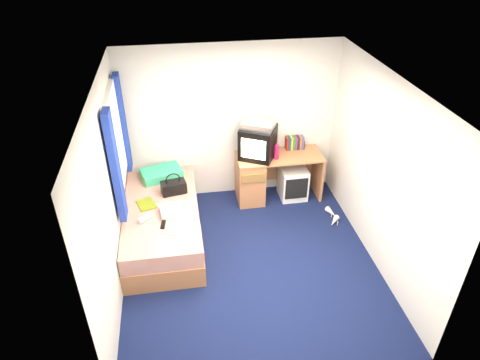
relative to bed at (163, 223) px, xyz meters
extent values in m
plane|color=#0C1438|center=(1.10, -0.66, -0.27)|extent=(3.40, 3.40, 0.00)
plane|color=white|center=(1.10, -0.66, 2.13)|extent=(3.40, 3.40, 0.00)
plane|color=silver|center=(1.10, 1.04, 0.93)|extent=(3.20, 0.00, 3.20)
plane|color=silver|center=(1.10, -2.36, 0.93)|extent=(3.20, 0.00, 3.20)
plane|color=silver|center=(-0.50, -0.66, 0.93)|extent=(0.00, 3.40, 3.40)
plane|color=silver|center=(2.70, -0.66, 0.93)|extent=(0.00, 3.40, 3.40)
cube|color=#BF7C4F|center=(0.00, 0.00, -0.12)|extent=(1.00, 2.00, 0.30)
cube|color=olive|center=(0.50, -0.40, -0.11)|extent=(0.02, 0.70, 0.18)
cube|color=silver|center=(0.00, 0.00, 0.15)|extent=(0.98, 1.98, 0.24)
cube|color=#1C9EB6|center=(0.02, 0.75, 0.33)|extent=(0.65, 0.51, 0.12)
cube|color=#BF7C4F|center=(1.80, 0.76, 0.47)|extent=(1.30, 0.55, 0.03)
cube|color=#BF7C4F|center=(1.35, 0.76, 0.09)|extent=(0.40, 0.52, 0.72)
cube|color=#BF7C4F|center=(2.43, 0.76, 0.09)|extent=(0.04, 0.52, 0.72)
cube|color=#BF7C4F|center=(2.05, 1.01, 0.18)|extent=(0.78, 0.03, 0.55)
cube|color=white|center=(2.03, 0.73, -0.01)|extent=(0.41, 0.41, 0.51)
cube|color=black|center=(1.46, 0.78, 0.72)|extent=(0.63, 0.62, 0.48)
cube|color=beige|center=(1.36, 0.58, 0.72)|extent=(0.33, 0.18, 0.30)
cube|color=#B5B6B7|center=(1.46, 0.78, 1.01)|extent=(0.56, 0.50, 0.09)
cube|color=maroon|center=(1.95, 0.94, 0.58)|extent=(0.03, 0.13, 0.20)
cube|color=navy|center=(1.98, 0.94, 0.58)|extent=(0.03, 0.13, 0.20)
cube|color=gold|center=(2.02, 0.94, 0.58)|extent=(0.03, 0.13, 0.20)
cube|color=#337F33|center=(2.05, 0.94, 0.58)|extent=(0.03, 0.13, 0.20)
cube|color=#7F337F|center=(2.09, 0.94, 0.58)|extent=(0.03, 0.13, 0.20)
cube|color=#262626|center=(2.12, 0.94, 0.58)|extent=(0.03, 0.13, 0.20)
cube|color=#B26633|center=(2.16, 0.94, 0.58)|extent=(0.03, 0.13, 0.20)
cube|color=#4C4C99|center=(2.19, 0.94, 0.58)|extent=(0.03, 0.13, 0.20)
cube|color=black|center=(2.21, 0.94, 0.55)|extent=(0.02, 0.12, 0.14)
cylinder|color=#BF1B4F|center=(1.72, 0.67, 0.59)|extent=(0.08, 0.08, 0.22)
cylinder|color=white|center=(1.64, 0.78, 0.58)|extent=(0.06, 0.06, 0.19)
cube|color=black|center=(0.19, 0.32, 0.36)|extent=(0.37, 0.25, 0.17)
torus|color=black|center=(0.19, 0.32, 0.48)|extent=(0.21, 0.06, 0.21)
cube|color=silver|center=(0.15, -0.17, 0.32)|extent=(0.32, 0.28, 0.10)
cube|color=#CBE519|center=(-0.19, 0.08, 0.28)|extent=(0.29, 0.33, 0.01)
cylinder|color=white|center=(-0.19, -0.26, 0.31)|extent=(0.19, 0.19, 0.07)
cube|color=gold|center=(0.12, -0.58, 0.28)|extent=(0.23, 0.14, 0.01)
cube|color=black|center=(0.03, -0.40, 0.28)|extent=(0.07, 0.17, 0.02)
cube|color=silver|center=(-0.48, 0.24, 1.18)|extent=(0.02, 0.90, 1.10)
cube|color=white|center=(-0.47, 0.24, 1.77)|extent=(0.06, 1.06, 0.08)
cube|color=white|center=(-0.47, 0.24, 0.59)|extent=(0.06, 1.06, 0.08)
cube|color=navy|center=(-0.43, -0.35, 1.13)|extent=(0.08, 0.24, 1.40)
cube|color=navy|center=(-0.43, 0.83, 1.13)|extent=(0.08, 0.24, 1.40)
cone|color=silver|center=(2.49, 0.15, -0.23)|extent=(0.15, 0.24, 0.09)
cone|color=silver|center=(2.46, -0.06, -0.23)|extent=(0.21, 0.23, 0.09)
camera|label=1|loc=(0.32, -4.72, 3.64)|focal=32.00mm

